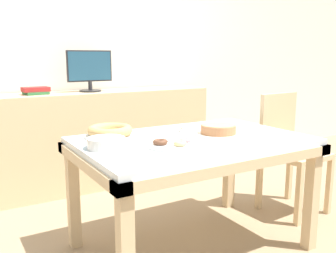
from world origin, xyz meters
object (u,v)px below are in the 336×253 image
at_px(computer_monitor, 90,71).
at_px(tealight_near_front, 181,130).
at_px(cake_golden_bundt, 110,132).
at_px(plate_stack, 106,143).
at_px(cake_chocolate_round, 218,130).
at_px(chair, 288,146).
at_px(book_stack, 36,91).
at_px(pastry_platter, 174,143).
at_px(tealight_right_edge, 218,127).
at_px(tealight_left_edge, 210,123).

distance_m(computer_monitor, tealight_near_front, 1.34).
relative_size(cake_golden_bundt, plate_stack, 1.52).
xyz_separation_m(cake_chocolate_round, cake_golden_bundt, (-0.62, 0.31, 0.00)).
relative_size(cake_chocolate_round, tealight_near_front, 7.46).
xyz_separation_m(chair, computer_monitor, (-1.16, 1.34, 0.57)).
relative_size(chair, book_stack, 4.19).
bearing_deg(plate_stack, chair, 3.84).
bearing_deg(cake_chocolate_round, chair, 10.38).
bearing_deg(pastry_platter, plate_stack, 159.26).
height_order(chair, tealight_near_front, chair).
bearing_deg(computer_monitor, tealight_right_edge, -70.17).
xyz_separation_m(cake_chocolate_round, plate_stack, (-0.75, 0.05, -0.00)).
distance_m(cake_chocolate_round, pastry_platter, 0.40).
distance_m(chair, pastry_platter, 1.27).
xyz_separation_m(book_stack, cake_chocolate_round, (0.81, -1.50, -0.17)).
height_order(book_stack, tealight_near_front, book_stack).
height_order(pastry_platter, tealight_right_edge, pastry_platter).
bearing_deg(cake_golden_bundt, cake_chocolate_round, -26.63).
height_order(chair, tealight_left_edge, chair).
height_order(chair, plate_stack, chair).
xyz_separation_m(computer_monitor, cake_golden_bundt, (-0.29, -1.19, -0.33)).
distance_m(cake_golden_bundt, tealight_near_front, 0.49).
distance_m(computer_monitor, plate_stack, 1.55).
bearing_deg(tealight_right_edge, plate_stack, -171.10).
relative_size(tealight_near_front, tealight_right_edge, 1.00).
bearing_deg(book_stack, cake_golden_bundt, -80.70).
bearing_deg(plate_stack, book_stack, 92.57).
relative_size(pastry_platter, tealight_near_front, 8.80).
relative_size(cake_chocolate_round, plate_stack, 1.42).
distance_m(chair, cake_golden_bundt, 1.49).
bearing_deg(tealight_right_edge, cake_chocolate_round, -128.72).
xyz_separation_m(cake_golden_bundt, tealight_near_front, (0.48, -0.09, -0.02)).
xyz_separation_m(cake_golden_bundt, tealight_left_edge, (0.80, 0.01, -0.02)).
distance_m(chair, book_stack, 2.17).
xyz_separation_m(book_stack, tealight_near_front, (0.67, -1.28, -0.20)).
relative_size(chair, pastry_platter, 2.67).
bearing_deg(book_stack, tealight_left_edge, -49.80).
bearing_deg(cake_golden_bundt, book_stack, 99.30).
xyz_separation_m(book_stack, tealight_right_edge, (0.96, -1.31, -0.20)).
height_order(plate_stack, tealight_right_edge, plate_stack).
xyz_separation_m(book_stack, cake_golden_bundt, (0.20, -1.19, -0.17)).
distance_m(book_stack, pastry_platter, 1.65).
bearing_deg(computer_monitor, chair, -49.16).
relative_size(cake_chocolate_round, cake_golden_bundt, 0.93).
relative_size(cake_golden_bundt, pastry_platter, 0.91).
distance_m(pastry_platter, plate_stack, 0.38).
relative_size(book_stack, cake_chocolate_round, 0.75).
bearing_deg(plate_stack, tealight_right_edge, 8.90).
bearing_deg(tealight_near_front, cake_chocolate_round, -57.36).
relative_size(computer_monitor, tealight_right_edge, 10.60).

